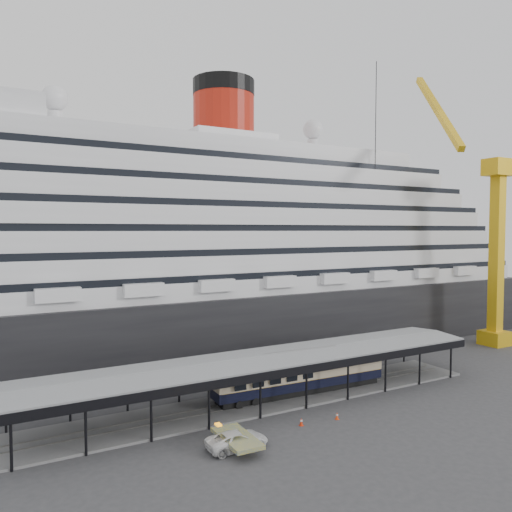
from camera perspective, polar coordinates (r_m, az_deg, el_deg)
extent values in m
plane|color=#343437|center=(54.80, 3.75, -17.79)|extent=(200.00, 200.00, 0.00)
cube|color=black|center=(81.25, -8.77, -7.28)|extent=(130.00, 30.00, 10.00)
cylinder|color=#AA1C0D|center=(85.02, -3.71, 15.19)|extent=(10.00, 10.00, 9.00)
cylinder|color=black|center=(86.28, -3.72, 18.59)|extent=(10.10, 10.10, 2.50)
sphere|color=silver|center=(77.72, -22.03, 16.37)|extent=(3.60, 3.60, 3.60)
sphere|color=silver|center=(94.13, 6.53, 14.16)|extent=(3.60, 3.60, 3.60)
cube|color=slate|center=(58.76, 0.98, -16.20)|extent=(56.00, 8.00, 0.24)
cube|color=slate|center=(58.12, 1.35, -16.25)|extent=(54.00, 0.08, 0.10)
cube|color=slate|center=(59.29, 0.61, -15.86)|extent=(54.00, 0.08, 0.10)
cube|color=black|center=(53.79, 3.47, -13.19)|extent=(56.00, 0.18, 0.90)
cube|color=black|center=(61.28, -1.19, -11.17)|extent=(56.00, 0.18, 0.90)
cube|color=slate|center=(57.29, 0.98, -11.42)|extent=(56.00, 9.00, 0.24)
cube|color=gold|center=(94.41, 25.59, -8.44)|extent=(4.00, 4.00, 2.40)
cube|color=gold|center=(92.72, 25.79, 0.20)|extent=(1.80, 1.80, 26.00)
cube|color=gold|center=(93.20, 25.99, 9.08)|extent=(5.00, 3.20, 2.80)
cube|color=gold|center=(90.93, 20.08, 15.37)|extent=(11.42, 18.78, 16.80)
cylinder|color=black|center=(86.03, 13.41, 5.69)|extent=(0.12, 0.12, 47.21)
imported|color=white|center=(47.21, -2.18, -20.29)|extent=(5.69, 2.73, 1.56)
cube|color=black|center=(61.15, 5.16, -14.97)|extent=(21.09, 3.26, 0.70)
cube|color=black|center=(60.88, 5.17, -14.16)|extent=(22.10, 3.70, 1.10)
cube|color=beige|center=(60.54, 5.17, -13.08)|extent=(22.10, 3.74, 1.30)
cube|color=black|center=(60.31, 5.18, -12.30)|extent=(22.10, 3.70, 0.40)
cube|color=#E8560C|center=(48.04, -1.93, -20.86)|extent=(0.36, 0.36, 0.03)
cone|color=#E8560C|center=(47.91, -1.93, -20.50)|extent=(0.31, 0.31, 0.65)
cylinder|color=white|center=(47.89, -1.93, -20.43)|extent=(0.21, 0.21, 0.13)
cube|color=red|center=(52.53, 5.19, -18.72)|extent=(0.43, 0.43, 0.03)
cone|color=red|center=(52.39, 5.20, -18.32)|extent=(0.36, 0.36, 0.77)
cylinder|color=white|center=(52.36, 5.20, -18.25)|extent=(0.25, 0.25, 0.15)
cube|color=#EC3C0D|center=(54.52, 9.24, -17.92)|extent=(0.47, 0.47, 0.03)
cone|color=#EC3C0D|center=(54.39, 9.25, -17.56)|extent=(0.40, 0.40, 0.72)
cylinder|color=white|center=(54.37, 9.25, -17.49)|extent=(0.23, 0.23, 0.14)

